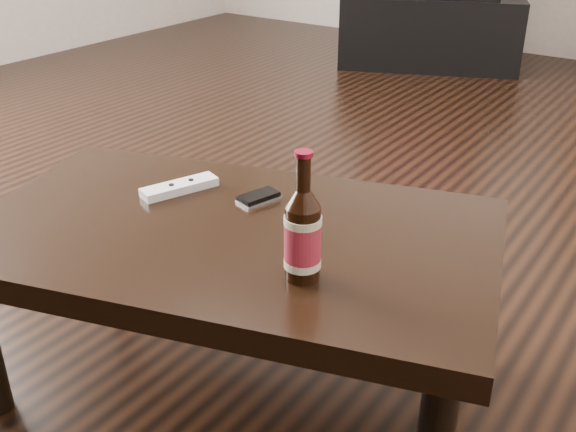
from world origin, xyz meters
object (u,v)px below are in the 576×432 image
Objects in this scene: tv_stand at (430,30)px; remote at (180,187)px; phone at (259,198)px; coffee_table at (231,250)px; beer_bottle at (303,236)px.

remote is at bearing -100.07° from tv_stand.
remote is (-0.17, -0.06, 0.00)m from phone.
coffee_table is at bearing -62.52° from phone.
tv_stand is 2.86m from remote.
tv_stand is 2.85m from phone.
tv_stand is 5.70× the size of remote.
phone is (-0.25, 0.20, -0.07)m from beer_bottle.
coffee_table is at bearing 161.72° from beer_bottle.
coffee_table is 11.74× the size of phone.
beer_bottle is 2.34× the size of phone.
phone is (-0.03, 0.13, 0.06)m from coffee_table.
tv_stand is 0.86× the size of coffee_table.
phone reaches higher than coffee_table.
beer_bottle is at bearing -18.28° from coffee_table.
coffee_table is 0.22m from remote.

